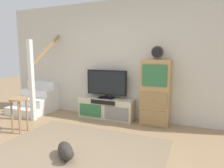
# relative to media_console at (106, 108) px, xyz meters

# --- Properties ---
(back_wall) EXTENTS (6.40, 0.12, 2.70)m
(back_wall) POSITION_rel_media_console_xyz_m (0.30, 0.27, 1.12)
(back_wall) COLOR beige
(back_wall) RESTS_ON ground_plane
(area_rug) EXTENTS (2.60, 1.80, 0.01)m
(area_rug) POSITION_rel_media_console_xyz_m (0.30, -1.59, -0.23)
(area_rug) COLOR #847056
(area_rug) RESTS_ON ground_plane
(media_console) EXTENTS (1.31, 0.38, 0.47)m
(media_console) POSITION_rel_media_console_xyz_m (0.00, 0.00, 0.00)
(media_console) COLOR beige
(media_console) RESTS_ON ground_plane
(television) EXTENTS (0.98, 0.22, 0.66)m
(television) POSITION_rel_media_console_xyz_m (0.00, 0.02, 0.58)
(television) COLOR black
(television) RESTS_ON media_console
(side_cabinet) EXTENTS (0.58, 0.38, 1.38)m
(side_cabinet) POSITION_rel_media_console_xyz_m (1.13, 0.01, 0.45)
(side_cabinet) COLOR tan
(side_cabinet) RESTS_ON ground_plane
(desk_clock) EXTENTS (0.25, 0.08, 0.27)m
(desk_clock) POSITION_rel_media_console_xyz_m (1.15, -0.00, 1.28)
(desk_clock) COLOR #4C3823
(desk_clock) RESTS_ON side_cabinet
(staircase) EXTENTS (1.00, 1.36, 2.20)m
(staircase) POSITION_rel_media_console_xyz_m (-1.94, 0.01, 0.13)
(staircase) COLOR white
(staircase) RESTS_ON ground_plane
(bar_stool_near) EXTENTS (0.34, 0.34, 0.66)m
(bar_stool_near) POSITION_rel_media_console_xyz_m (-1.16, -1.42, 0.26)
(bar_stool_near) COLOR #A37A4C
(bar_stool_near) RESTS_ON ground_plane
(dog) EXTENTS (0.46, 0.44, 0.23)m
(dog) POSITION_rel_media_console_xyz_m (0.26, -1.92, -0.12)
(dog) COLOR #332D28
(dog) RESTS_ON ground_plane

